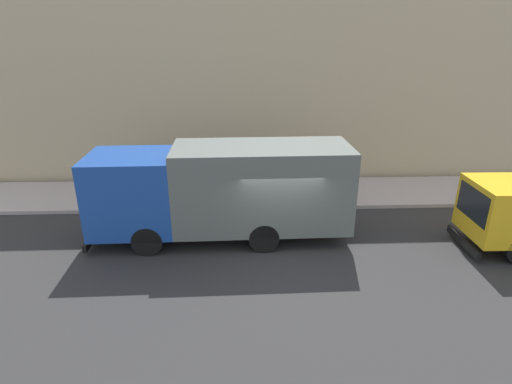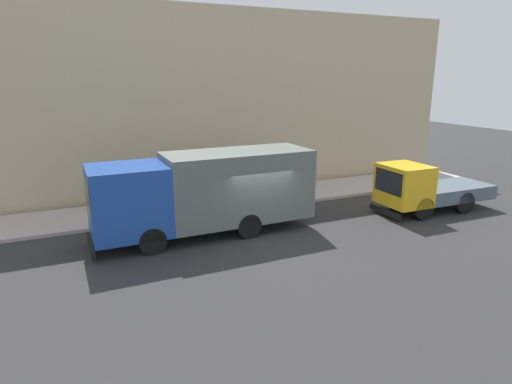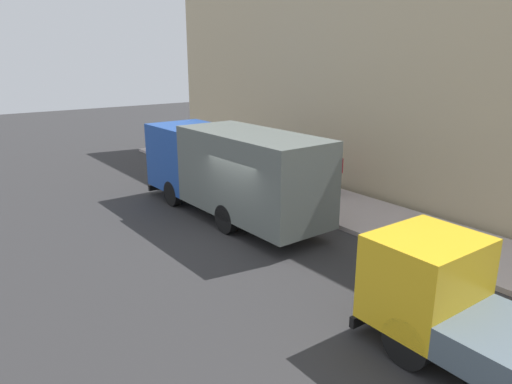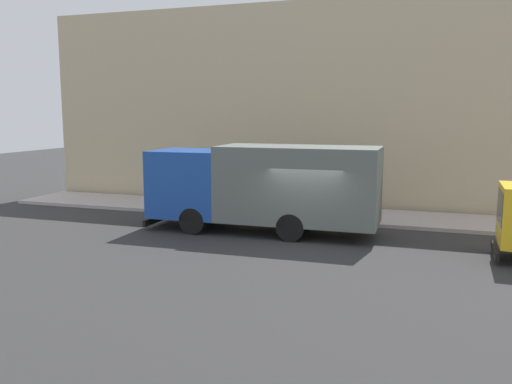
{
  "view_description": "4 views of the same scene",
  "coord_description": "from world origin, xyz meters",
  "px_view_note": "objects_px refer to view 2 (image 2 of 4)",
  "views": [
    {
      "loc": [
        -11.7,
        1.27,
        6.56
      ],
      "look_at": [
        1.0,
        0.74,
        1.58
      ],
      "focal_mm": 28.8,
      "sensor_mm": 36.0,
      "label": 1
    },
    {
      "loc": [
        -14.43,
        6.62,
        5.95
      ],
      "look_at": [
        0.63,
        -0.12,
        1.55
      ],
      "focal_mm": 30.37,
      "sensor_mm": 36.0,
      "label": 2
    },
    {
      "loc": [
        -7.91,
        -11.43,
        5.58
      ],
      "look_at": [
        1.04,
        0.55,
        1.17
      ],
      "focal_mm": 32.7,
      "sensor_mm": 36.0,
      "label": 3
    },
    {
      "loc": [
        -17.53,
        -4.12,
        4.38
      ],
      "look_at": [
        1.22,
        2.25,
        1.43
      ],
      "focal_mm": 37.77,
      "sensor_mm": 36.0,
      "label": 4
    }
  ],
  "objects_px": {
    "pedestrian_walking": "(103,190)",
    "pedestrian_third": "(191,181)",
    "traffic_cone_orange": "(122,212)",
    "large_utility_truck": "(206,190)",
    "street_sign_post": "(201,178)",
    "small_flatbed_truck": "(424,189)",
    "pedestrian_standing": "(145,191)"
  },
  "relations": [
    {
      "from": "small_flatbed_truck",
      "to": "traffic_cone_orange",
      "type": "distance_m",
      "value": 13.29
    },
    {
      "from": "pedestrian_standing",
      "to": "street_sign_post",
      "type": "height_order",
      "value": "street_sign_post"
    },
    {
      "from": "large_utility_truck",
      "to": "pedestrian_third",
      "type": "xyz_separation_m",
      "value": [
        4.73,
        -0.73,
        -0.75
      ]
    },
    {
      "from": "large_utility_truck",
      "to": "small_flatbed_truck",
      "type": "distance_m",
      "value": 9.92
    },
    {
      "from": "pedestrian_walking",
      "to": "traffic_cone_orange",
      "type": "distance_m",
      "value": 2.07
    },
    {
      "from": "small_flatbed_truck",
      "to": "pedestrian_walking",
      "type": "bearing_deg",
      "value": 66.82
    },
    {
      "from": "large_utility_truck",
      "to": "traffic_cone_orange",
      "type": "height_order",
      "value": "large_utility_truck"
    },
    {
      "from": "pedestrian_standing",
      "to": "traffic_cone_orange",
      "type": "height_order",
      "value": "pedestrian_standing"
    },
    {
      "from": "small_flatbed_truck",
      "to": "pedestrian_standing",
      "type": "distance_m",
      "value": 12.5
    },
    {
      "from": "pedestrian_walking",
      "to": "traffic_cone_orange",
      "type": "height_order",
      "value": "pedestrian_walking"
    },
    {
      "from": "traffic_cone_orange",
      "to": "street_sign_post",
      "type": "height_order",
      "value": "street_sign_post"
    },
    {
      "from": "pedestrian_walking",
      "to": "pedestrian_standing",
      "type": "xyz_separation_m",
      "value": [
        -1.07,
        -1.68,
        0.03
      ]
    },
    {
      "from": "pedestrian_walking",
      "to": "street_sign_post",
      "type": "height_order",
      "value": "street_sign_post"
    },
    {
      "from": "pedestrian_standing",
      "to": "pedestrian_third",
      "type": "distance_m",
      "value": 2.62
    },
    {
      "from": "large_utility_truck",
      "to": "pedestrian_standing",
      "type": "bearing_deg",
      "value": 23.55
    },
    {
      "from": "large_utility_truck",
      "to": "pedestrian_standing",
      "type": "xyz_separation_m",
      "value": [
        3.69,
        1.68,
        -0.74
      ]
    },
    {
      "from": "street_sign_post",
      "to": "large_utility_truck",
      "type": "bearing_deg",
      "value": 168.02
    },
    {
      "from": "small_flatbed_truck",
      "to": "pedestrian_third",
      "type": "relative_size",
      "value": 3.35
    },
    {
      "from": "pedestrian_walking",
      "to": "pedestrian_standing",
      "type": "relative_size",
      "value": 0.97
    },
    {
      "from": "pedestrian_standing",
      "to": "pedestrian_third",
      "type": "height_order",
      "value": "pedestrian_third"
    },
    {
      "from": "street_sign_post",
      "to": "small_flatbed_truck",
      "type": "bearing_deg",
      "value": -111.76
    },
    {
      "from": "small_flatbed_truck",
      "to": "large_utility_truck",
      "type": "bearing_deg",
      "value": 84.17
    },
    {
      "from": "street_sign_post",
      "to": "pedestrian_standing",
      "type": "bearing_deg",
      "value": 62.08
    },
    {
      "from": "pedestrian_walking",
      "to": "pedestrian_third",
      "type": "distance_m",
      "value": 4.08
    },
    {
      "from": "traffic_cone_orange",
      "to": "large_utility_truck",
      "type": "bearing_deg",
      "value": -134.92
    },
    {
      "from": "pedestrian_standing",
      "to": "street_sign_post",
      "type": "bearing_deg",
      "value": 86.84
    },
    {
      "from": "small_flatbed_truck",
      "to": "pedestrian_walking",
      "type": "relative_size",
      "value": 3.45
    },
    {
      "from": "pedestrian_third",
      "to": "traffic_cone_orange",
      "type": "bearing_deg",
      "value": 93.39
    },
    {
      "from": "large_utility_truck",
      "to": "pedestrian_standing",
      "type": "relative_size",
      "value": 5.08
    },
    {
      "from": "pedestrian_third",
      "to": "large_utility_truck",
      "type": "bearing_deg",
      "value": 146.53
    },
    {
      "from": "pedestrian_walking",
      "to": "traffic_cone_orange",
      "type": "relative_size",
      "value": 2.6
    },
    {
      "from": "large_utility_truck",
      "to": "traffic_cone_orange",
      "type": "xyz_separation_m",
      "value": [
        2.82,
        2.83,
        -1.31
      ]
    }
  ]
}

